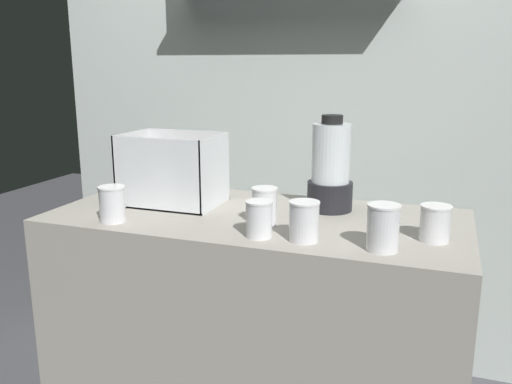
{
  "coord_description": "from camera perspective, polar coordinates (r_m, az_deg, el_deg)",
  "views": [
    {
      "loc": [
        0.59,
        -1.64,
        1.4
      ],
      "look_at": [
        0.0,
        0.0,
        0.98
      ],
      "focal_mm": 37.41,
      "sensor_mm": 36.0,
      "label": 1
    }
  ],
  "objects": [
    {
      "name": "juice_cup_orange_far_right",
      "position": [
        1.5,
        13.41,
        -4.05
      ],
      "size": [
        0.09,
        0.09,
        0.13
      ],
      "color": "white",
      "rests_on": "counter"
    },
    {
      "name": "back_wall_unit",
      "position": [
        2.49,
        5.95,
        10.41
      ],
      "size": [
        2.6,
        0.24,
        2.5
      ],
      "color": "silver",
      "rests_on": "ground_plane"
    },
    {
      "name": "juice_cup_pomegranate_left",
      "position": [
        1.69,
        0.92,
        -1.82
      ],
      "size": [
        0.08,
        0.08,
        0.12
      ],
      "color": "white",
      "rests_on": "counter"
    },
    {
      "name": "juice_cup_orange_middle",
      "position": [
        1.58,
        0.33,
        -3.16
      ],
      "size": [
        0.08,
        0.08,
        0.11
      ],
      "color": "white",
      "rests_on": "counter"
    },
    {
      "name": "juice_cup_mango_right",
      "position": [
        1.55,
        5.16,
        -3.42
      ],
      "size": [
        0.09,
        0.09,
        0.12
      ],
      "color": "white",
      "rests_on": "counter"
    },
    {
      "name": "juice_cup_pomegranate_far_left",
      "position": [
        1.79,
        -15.11,
        -1.37
      ],
      "size": [
        0.09,
        0.09,
        0.12
      ],
      "color": "white",
      "rests_on": "counter"
    },
    {
      "name": "counter",
      "position": [
        1.99,
        -0.0,
        -15.02
      ],
      "size": [
        1.4,
        0.64,
        0.9
      ],
      "primitive_type": "cube",
      "color": "#9E998E",
      "rests_on": "ground_plane"
    },
    {
      "name": "carrot_display_bin",
      "position": [
        1.97,
        -8.68,
        1.09
      ],
      "size": [
        0.34,
        0.25,
        0.26
      ],
      "color": "white",
      "rests_on": "counter"
    },
    {
      "name": "juice_cup_carrot_rightmost",
      "position": [
        1.63,
        18.59,
        -3.38
      ],
      "size": [
        0.09,
        0.09,
        0.11
      ],
      "color": "white",
      "rests_on": "counter"
    },
    {
      "name": "blender_pitcher",
      "position": [
        1.87,
        7.98,
        2.31
      ],
      "size": [
        0.16,
        0.16,
        0.33
      ],
      "color": "black",
      "rests_on": "counter"
    }
  ]
}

